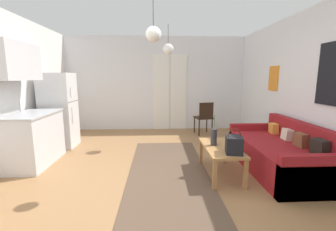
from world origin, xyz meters
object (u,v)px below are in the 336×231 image
Objects in this scene: coffee_table at (221,150)px; pendant_lamp_far at (168,49)px; couch at (281,154)px; bamboo_vase at (214,137)px; refrigerator at (59,110)px; pendant_lamp_near at (153,34)px; handbag at (234,144)px; accent_chair at (204,116)px.

coffee_table is 1.62× the size of pendant_lamp_far.
bamboo_vase is (-1.13, -0.05, 0.31)m from couch.
refrigerator is 2.99m from pendant_lamp_near.
pendant_lamp_far reaches higher than handbag.
bamboo_vase is 0.56× the size of accent_chair.
pendant_lamp_near is 1.03× the size of pendant_lamp_far.
pendant_lamp_near reaches higher than handbag.
accent_chair is 2.02m from pendant_lamp_far.
pendant_lamp_far is at bearing 3.42° from refrigerator.
pendant_lamp_near is (-2.05, -0.30, 1.79)m from couch.
pendant_lamp_far reaches higher than couch.
accent_chair reaches higher than coffee_table.
couch is 2.48m from accent_chair.
bamboo_vase is 0.75× the size of pendant_lamp_far.
bamboo_vase is at bearing 69.99° from accent_chair.
refrigerator is at bearing 152.86° from bamboo_vase.
refrigerator is 1.86× the size of accent_chair.
coffee_table is at bearing 72.45° from accent_chair.
refrigerator reaches higher than handbag.
accent_chair is at bearing 108.32° from couch.
handbag is (0.19, -0.37, -0.01)m from bamboo_vase.
coffee_table is 0.36m from handbag.
pendant_lamp_far is at bearing 110.69° from bamboo_vase.
handbag is 0.53× the size of pendant_lamp_near.
handbag reaches higher than coffee_table.
accent_chair reaches higher than handbag.
bamboo_vase is 0.30× the size of refrigerator.
pendant_lamp_near is 1.94m from pendant_lamp_far.
bamboo_vase is 2.43m from accent_chair.
refrigerator reaches higher than couch.
couch is 1.08m from handbag.
accent_chair is (0.17, 2.77, -0.09)m from handbag.
pendant_lamp_near is at bearing -171.59° from couch.
couch is 3.00m from pendant_lamp_far.
coffee_table is 2.15× the size of bamboo_vase.
coffee_table is at bearing 107.02° from handbag.
pendant_lamp_near is (-1.27, -2.65, 1.57)m from accent_chair.
pendant_lamp_far is at bearing 112.66° from coffee_table.
coffee_table is (-1.03, -0.13, 0.12)m from couch.
couch is 1.05m from coffee_table.
refrigerator is at bearing 139.22° from pendant_lamp_near.
pendant_lamp_far is (-0.63, 1.66, 1.51)m from bamboo_vase.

